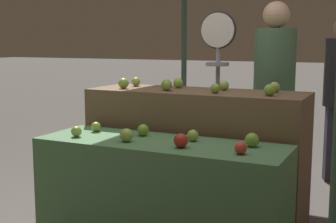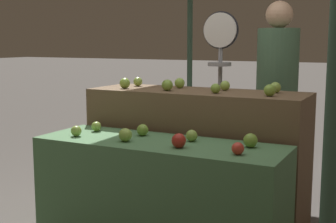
# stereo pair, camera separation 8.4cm
# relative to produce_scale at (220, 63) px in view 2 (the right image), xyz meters

# --- Properties ---
(display_counter_front) EXTENTS (1.64, 0.55, 0.75)m
(display_counter_front) POSITION_rel_produce_scale_xyz_m (0.03, -1.15, -0.84)
(display_counter_front) COLOR #4C7A4C
(display_counter_front) RESTS_ON ground_plane
(display_counter_back) EXTENTS (1.64, 0.55, 1.03)m
(display_counter_back) POSITION_rel_produce_scale_xyz_m (0.03, -0.55, -0.70)
(display_counter_back) COLOR brown
(display_counter_back) RESTS_ON ground_plane
(apple_front_0) EXTENTS (0.07, 0.07, 0.07)m
(apple_front_0) POSITION_rel_produce_scale_xyz_m (-0.55, -1.26, -0.42)
(apple_front_0) COLOR #8EB247
(apple_front_0) RESTS_ON display_counter_front
(apple_front_1) EXTENTS (0.09, 0.09, 0.09)m
(apple_front_1) POSITION_rel_produce_scale_xyz_m (-0.16, -1.25, -0.42)
(apple_front_1) COLOR #8EB247
(apple_front_1) RESTS_ON display_counter_front
(apple_front_2) EXTENTS (0.09, 0.09, 0.09)m
(apple_front_2) POSITION_rel_produce_scale_xyz_m (0.22, -1.25, -0.41)
(apple_front_2) COLOR #AD281E
(apple_front_2) RESTS_ON display_counter_front
(apple_front_3) EXTENTS (0.07, 0.07, 0.07)m
(apple_front_3) POSITION_rel_produce_scale_xyz_m (0.60, -1.25, -0.42)
(apple_front_3) COLOR red
(apple_front_3) RESTS_ON display_counter_front
(apple_front_4) EXTENTS (0.07, 0.07, 0.07)m
(apple_front_4) POSITION_rel_produce_scale_xyz_m (-0.54, -1.05, -0.42)
(apple_front_4) COLOR #8EB247
(apple_front_4) RESTS_ON display_counter_front
(apple_front_5) EXTENTS (0.08, 0.08, 0.08)m
(apple_front_5) POSITION_rel_produce_scale_xyz_m (-0.16, -1.03, -0.42)
(apple_front_5) COLOR #7AA338
(apple_front_5) RESTS_ON display_counter_front
(apple_front_6) EXTENTS (0.08, 0.08, 0.08)m
(apple_front_6) POSITION_rel_produce_scale_xyz_m (0.21, -1.05, -0.42)
(apple_front_6) COLOR #8EB247
(apple_front_6) RESTS_ON display_counter_front
(apple_front_7) EXTENTS (0.09, 0.09, 0.09)m
(apple_front_7) POSITION_rel_produce_scale_xyz_m (0.60, -1.04, -0.42)
(apple_front_7) COLOR #7AA338
(apple_front_7) RESTS_ON display_counter_front
(apple_back_0) EXTENTS (0.08, 0.08, 0.08)m
(apple_back_0) POSITION_rel_produce_scale_xyz_m (-0.54, -0.66, -0.14)
(apple_back_0) COLOR #84AD3D
(apple_back_0) RESTS_ON display_counter_back
(apple_back_1) EXTENTS (0.08, 0.08, 0.08)m
(apple_back_1) POSITION_rel_produce_scale_xyz_m (-0.16, -0.66, -0.14)
(apple_back_1) COLOR #7AA338
(apple_back_1) RESTS_ON display_counter_back
(apple_back_2) EXTENTS (0.07, 0.07, 0.07)m
(apple_back_2) POSITION_rel_produce_scale_xyz_m (0.22, -0.66, -0.15)
(apple_back_2) COLOR #7AA338
(apple_back_2) RESTS_ON display_counter_back
(apple_back_3) EXTENTS (0.08, 0.08, 0.08)m
(apple_back_3) POSITION_rel_produce_scale_xyz_m (0.61, -0.66, -0.14)
(apple_back_3) COLOR #7AA338
(apple_back_3) RESTS_ON display_counter_back
(apple_back_4) EXTENTS (0.07, 0.07, 0.07)m
(apple_back_4) POSITION_rel_produce_scale_xyz_m (-0.55, -0.44, -0.15)
(apple_back_4) COLOR #8EB247
(apple_back_4) RESTS_ON display_counter_back
(apple_back_5) EXTENTS (0.08, 0.08, 0.08)m
(apple_back_5) POSITION_rel_produce_scale_xyz_m (-0.17, -0.44, -0.14)
(apple_back_5) COLOR #84AD3D
(apple_back_5) RESTS_ON display_counter_back
(apple_back_6) EXTENTS (0.07, 0.07, 0.07)m
(apple_back_6) POSITION_rel_produce_scale_xyz_m (0.21, -0.44, -0.15)
(apple_back_6) COLOR #8EB247
(apple_back_6) RESTS_ON display_counter_back
(apple_back_7) EXTENTS (0.08, 0.08, 0.08)m
(apple_back_7) POSITION_rel_produce_scale_xyz_m (0.59, -0.44, -0.15)
(apple_back_7) COLOR #8EB247
(apple_back_7) RESTS_ON display_counter_back
(produce_scale) EXTENTS (0.31, 0.20, 1.64)m
(produce_scale) POSITION_rel_produce_scale_xyz_m (0.00, 0.00, 0.00)
(produce_scale) COLOR #99999E
(produce_scale) RESTS_ON ground_plane
(person_vendor_at_scale) EXTENTS (0.37, 0.37, 1.73)m
(person_vendor_at_scale) POSITION_rel_produce_scale_xyz_m (0.44, 0.23, -0.21)
(person_vendor_at_scale) COLOR #2D2D38
(person_vendor_at_scale) RESTS_ON ground_plane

